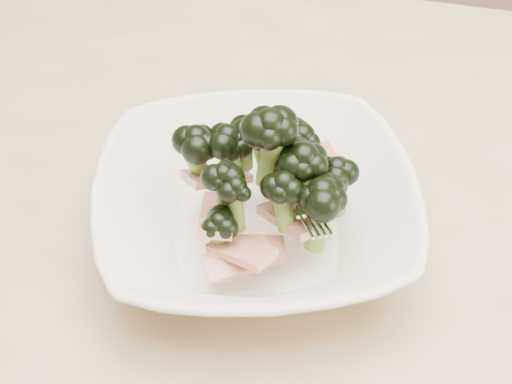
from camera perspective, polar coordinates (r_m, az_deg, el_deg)
dining_table at (r=0.69m, az=9.37°, el=-7.97°), size 1.20×0.80×0.75m
broccoli_dish at (r=0.56m, az=0.22°, el=-0.82°), size 0.32×0.32×0.14m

